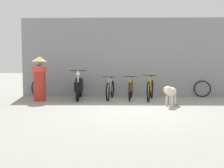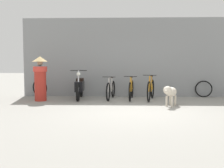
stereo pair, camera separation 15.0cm
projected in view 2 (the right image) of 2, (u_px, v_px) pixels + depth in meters
ground_plane at (135, 111)px, 7.18m from camera, size 60.00×60.00×0.00m
shop_wall_back at (131, 58)px, 10.42m from camera, size 8.60×0.20×3.10m
bicycle_0 at (111, 90)px, 9.61m from camera, size 0.46×1.73×0.85m
bicycle_1 at (131, 90)px, 9.54m from camera, size 0.46×1.69×0.87m
bicycle_2 at (151, 90)px, 9.37m from camera, size 0.54×1.67×0.92m
motorcycle at (80, 87)px, 9.62m from camera, size 0.58×1.91×1.08m
stray_dog at (170, 92)px, 8.03m from camera, size 0.61×0.98×0.64m
person_in_robes at (40, 77)px, 9.16m from camera, size 0.63×0.63×1.56m
spare_tire_left at (40, 88)px, 10.39m from camera, size 0.67×0.29×0.70m
spare_tire_right at (204, 89)px, 10.17m from camera, size 0.64×0.20×0.65m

